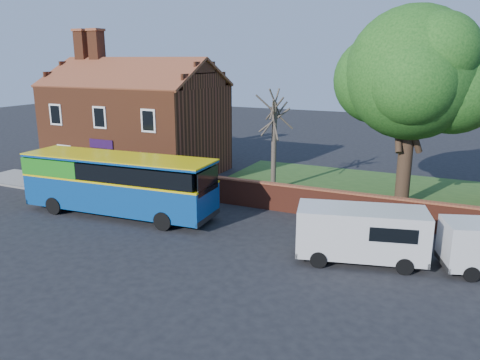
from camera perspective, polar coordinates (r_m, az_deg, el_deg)
The scene contains 10 objects.
ground at distance 24.25m, azimuth -15.30°, elevation -6.35°, with size 120.00×120.00×0.00m, color black.
pavement at distance 32.80m, azimuth -18.17°, elevation -0.98°, with size 18.00×3.50×0.12m, color gray.
kerb at distance 31.61m, azimuth -20.33°, elevation -1.73°, with size 18.00×0.15×0.14m, color slate.
grass_strip at distance 31.24m, azimuth 20.54°, elevation -2.03°, with size 26.00×12.00×0.04m, color #426B28.
shop_building at distance 36.42m, azimuth -12.43°, elevation 6.29°, with size 12.30×8.13×10.50m.
boundary_wall at distance 25.28m, azimuth 19.42°, elevation -3.86°, with size 22.00×0.38×1.60m.
bus at distance 26.73m, azimuth -15.20°, elevation -0.14°, with size 11.11×3.48×3.33m.
van_near at distance 20.60m, azimuth 14.58°, elevation -6.16°, with size 5.71×3.38×2.35m.
large_tree at distance 28.31m, azimuth 20.50°, elevation 11.62°, with size 9.30×7.36×11.34m.
bare_tree at distance 30.48m, azimuth 4.17°, elevation 4.68°, with size 2.36×2.81×6.30m.
Camera 1 is at (15.08, -17.01, 8.44)m, focal length 35.00 mm.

